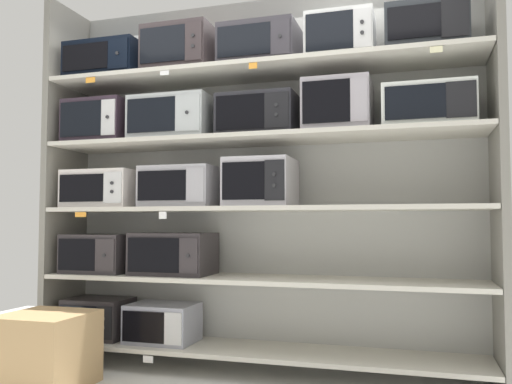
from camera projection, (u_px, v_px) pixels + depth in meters
back_panel at (267, 178)px, 3.91m from camera, size 3.19×0.04×2.66m
upright_left at (65, 180)px, 4.09m from camera, size 0.05×0.51×2.66m
upright_right at (499, 169)px, 3.21m from camera, size 0.05×0.51×2.66m
shelf_0 at (256, 351)px, 3.58m from camera, size 2.99×0.51×0.03m
microwave_0 at (98, 318)px, 3.93m from camera, size 0.45×0.35×0.28m
microwave_1 at (163, 323)px, 3.78m from camera, size 0.47×0.36×0.27m
price_tag_0 at (83, 354)px, 3.67m from camera, size 0.05×0.00×0.05m
price_tag_1 at (148, 359)px, 3.52m from camera, size 0.07×0.00×0.05m
shelf_1 at (256, 279)px, 3.61m from camera, size 2.99×0.51×0.03m
microwave_2 at (101, 253)px, 3.96m from camera, size 0.48×0.41×0.28m
microwave_3 at (173, 254)px, 3.79m from camera, size 0.55×0.39×0.29m
shelf_2 at (256, 209)px, 3.63m from camera, size 2.99×0.51×0.03m
microwave_4 at (106, 190)px, 3.97m from camera, size 0.53×0.43×0.27m
microwave_5 at (183, 187)px, 3.80m from camera, size 0.52×0.42×0.28m
microwave_6 at (261, 183)px, 3.63m from camera, size 0.44×0.42×0.32m
price_tag_2 at (81, 215)px, 3.73m from camera, size 0.09×0.00×0.03m
price_tag_3 at (163, 215)px, 3.55m from camera, size 0.05×0.00×0.05m
shelf_3 at (256, 140)px, 3.66m from camera, size 2.99×0.51×0.03m
microwave_7 at (103, 124)px, 4.01m from camera, size 0.47×0.43×0.32m
microwave_8 at (175, 120)px, 3.84m from camera, size 0.57×0.44×0.31m
microwave_9 at (258, 116)px, 3.66m from camera, size 0.53×0.35×0.29m
microwave_10 at (338, 108)px, 3.51m from camera, size 0.43×0.42×0.34m
microwave_11 at (428, 108)px, 3.34m from camera, size 0.55×0.41×0.27m
shelf_4 at (256, 71)px, 3.69m from camera, size 2.99×0.51×0.03m
microwave_12 at (110, 64)px, 4.02m from camera, size 0.57×0.42×0.27m
microwave_13 at (183, 53)px, 3.85m from camera, size 0.49×0.43×0.33m
microwave_14 at (260, 48)px, 3.69m from camera, size 0.53×0.38×0.29m
microwave_15 at (341, 39)px, 3.53m from camera, size 0.44×0.34×0.31m
microwave_16 at (426, 32)px, 3.37m from camera, size 0.49×0.42×0.28m
price_tag_4 at (90, 80)px, 3.77m from camera, size 0.08×0.00×0.04m
price_tag_5 at (165, 73)px, 3.60m from camera, size 0.07×0.00×0.03m
price_tag_6 at (253, 66)px, 3.42m from camera, size 0.06×0.00×0.04m
price_tag_7 at (436, 49)px, 3.10m from camera, size 0.07×0.00×0.04m
shipping_carton at (46, 350)px, 3.28m from camera, size 0.50×0.50×0.45m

